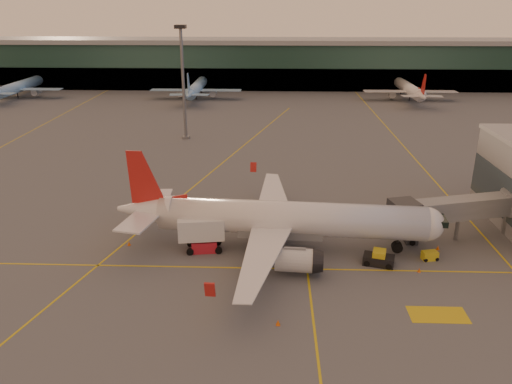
{
  "coord_description": "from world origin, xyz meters",
  "views": [
    {
      "loc": [
        0.68,
        -48.35,
        30.4
      ],
      "look_at": [
        -1.68,
        17.89,
        5.0
      ],
      "focal_mm": 35.0,
      "sensor_mm": 36.0,
      "label": 1
    }
  ],
  "objects_px": {
    "catering_truck": "(202,232)",
    "pushback_tug": "(379,259)",
    "main_airplane": "(279,219)",
    "gpu_cart": "(430,256)"
  },
  "relations": [
    {
      "from": "catering_truck",
      "to": "main_airplane",
      "type": "bearing_deg",
      "value": -2.81
    },
    {
      "from": "main_airplane",
      "to": "catering_truck",
      "type": "xyz_separation_m",
      "value": [
        -9.94,
        -0.92,
        -1.55
      ]
    },
    {
      "from": "pushback_tug",
      "to": "catering_truck",
      "type": "bearing_deg",
      "value": -171.61
    },
    {
      "from": "gpu_cart",
      "to": "pushback_tug",
      "type": "bearing_deg",
      "value": -179.56
    },
    {
      "from": "main_airplane",
      "to": "catering_truck",
      "type": "distance_m",
      "value": 10.1
    },
    {
      "from": "catering_truck",
      "to": "gpu_cart",
      "type": "distance_m",
      "value": 28.99
    },
    {
      "from": "gpu_cart",
      "to": "pushback_tug",
      "type": "xyz_separation_m",
      "value": [
        -6.67,
        -1.47,
        0.22
      ]
    },
    {
      "from": "main_airplane",
      "to": "gpu_cart",
      "type": "xyz_separation_m",
      "value": [
        18.94,
        -2.47,
        -3.59
      ]
    },
    {
      "from": "main_airplane",
      "to": "gpu_cart",
      "type": "relative_size",
      "value": 19.8
    },
    {
      "from": "catering_truck",
      "to": "pushback_tug",
      "type": "relative_size",
      "value": 1.5
    }
  ]
}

